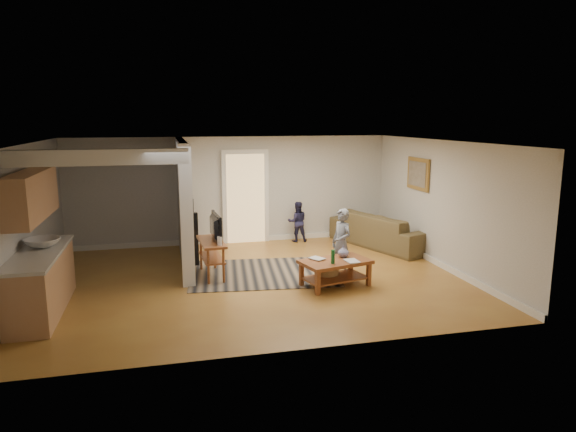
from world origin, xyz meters
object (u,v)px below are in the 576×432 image
(coffee_table, at_px, (336,266))
(tv_console, at_px, (212,244))
(child, at_px, (341,276))
(toddler, at_px, (297,241))
(toy_basket, at_px, (326,274))
(sofa, at_px, (382,246))
(speaker_left, at_px, (195,239))
(speaker_right, at_px, (191,223))

(coffee_table, distance_m, tv_console, 2.33)
(tv_console, bearing_deg, child, -17.18)
(toddler, bearing_deg, toy_basket, 89.91)
(toy_basket, relative_size, toddler, 0.46)
(coffee_table, xyz_separation_m, tv_console, (-2.06, 1.05, 0.26))
(sofa, bearing_deg, tv_console, 88.80)
(tv_console, distance_m, speaker_left, 0.85)
(coffee_table, distance_m, speaker_right, 4.09)
(speaker_left, relative_size, toddler, 1.12)
(coffee_table, bearing_deg, speaker_right, 124.65)
(coffee_table, distance_m, child, 0.68)
(sofa, distance_m, tv_console, 4.33)
(tv_console, xyz_separation_m, toy_basket, (1.95, -0.88, -0.46))
(toy_basket, height_order, toddler, toddler)
(speaker_left, distance_m, speaker_right, 1.50)
(child, relative_size, toddler, 1.32)
(coffee_table, bearing_deg, tv_console, 152.89)
(speaker_right, bearing_deg, coffee_table, -74.87)
(speaker_left, bearing_deg, toddler, 19.12)
(tv_console, bearing_deg, speaker_left, 104.28)
(tv_console, height_order, toy_basket, tv_console)
(coffee_table, xyz_separation_m, speaker_right, (-2.32, 3.36, 0.20))
(coffee_table, relative_size, tv_console, 1.19)
(child, bearing_deg, speaker_right, -157.14)
(speaker_left, height_order, toddler, speaker_left)
(tv_console, relative_size, toy_basket, 2.52)
(coffee_table, xyz_separation_m, speaker_left, (-2.32, 1.86, 0.18))
(speaker_right, bearing_deg, sofa, -31.02)
(sofa, height_order, toddler, toddler)
(coffee_table, height_order, child, coffee_table)
(tv_console, bearing_deg, sofa, 15.75)
(coffee_table, relative_size, toy_basket, 3.01)
(coffee_table, xyz_separation_m, child, (0.28, 0.50, -0.36))
(sofa, height_order, tv_console, tv_console)
(coffee_table, height_order, tv_console, tv_console)
(speaker_left, distance_m, child, 2.98)
(speaker_right, bearing_deg, speaker_left, -109.51)
(sofa, xyz_separation_m, toddler, (-1.80, 0.88, 0.00))
(sofa, distance_m, child, 2.62)
(speaker_left, height_order, toy_basket, speaker_left)
(coffee_table, height_order, speaker_left, speaker_left)
(sofa, relative_size, toy_basket, 5.93)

